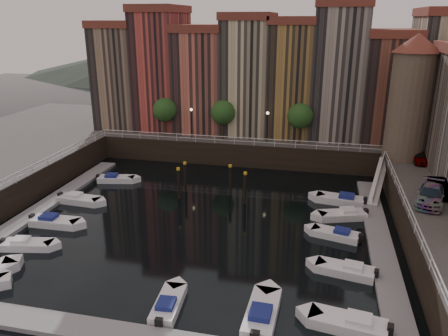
% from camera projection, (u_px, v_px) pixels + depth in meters
% --- Properties ---
extents(ground, '(200.00, 200.00, 0.00)m').
position_uv_depth(ground, '(201.00, 219.00, 41.88)').
color(ground, black).
rests_on(ground, ground).
extents(quay_far, '(80.00, 20.00, 3.00)m').
position_uv_depth(quay_far, '(247.00, 136.00, 65.39)').
color(quay_far, black).
rests_on(quay_far, ground).
extents(dock_left, '(2.00, 28.00, 0.35)m').
position_uv_depth(dock_left, '(45.00, 206.00, 44.29)').
color(dock_left, gray).
rests_on(dock_left, ground).
extents(dock_right, '(2.00, 28.00, 0.35)m').
position_uv_depth(dock_right, '(379.00, 240.00, 37.51)').
color(dock_right, gray).
rests_on(dock_right, ground).
extents(dock_near, '(30.00, 2.00, 0.35)m').
position_uv_depth(dock_near, '(124.00, 335.00, 26.13)').
color(dock_near, gray).
rests_on(dock_near, ground).
extents(mountains, '(145.00, 100.00, 18.00)m').
position_uv_depth(mountains, '(298.00, 53.00, 140.49)').
color(mountains, '#2D382D').
rests_on(mountains, ground).
extents(far_terrace, '(48.70, 10.30, 17.50)m').
position_uv_depth(far_terrace, '(270.00, 75.00, 59.34)').
color(far_terrace, '#896E57').
rests_on(far_terrace, quay_far).
extents(corner_tower, '(5.20, 5.20, 13.80)m').
position_uv_depth(corner_tower, '(411.00, 96.00, 47.78)').
color(corner_tower, '#6B5B4C').
rests_on(corner_tower, quay_right).
extents(promenade_trees, '(21.20, 3.20, 5.20)m').
position_uv_depth(promenade_trees, '(228.00, 113.00, 56.83)').
color(promenade_trees, black).
rests_on(promenade_trees, quay_far).
extents(street_lamps, '(10.36, 0.36, 4.18)m').
position_uv_depth(street_lamps, '(229.00, 120.00, 56.06)').
color(street_lamps, black).
rests_on(street_lamps, quay_far).
extents(railings, '(36.08, 34.04, 0.52)m').
position_uv_depth(railings, '(213.00, 165.00, 45.16)').
color(railings, white).
rests_on(railings, ground).
extents(gangway, '(2.78, 8.32, 3.73)m').
position_uv_depth(gangway, '(379.00, 178.00, 46.91)').
color(gangway, white).
rests_on(gangway, ground).
extents(mooring_pilings, '(7.43, 2.51, 3.78)m').
position_uv_depth(mooring_pilings, '(209.00, 183.00, 46.39)').
color(mooring_pilings, black).
rests_on(mooring_pilings, ground).
extents(boat_left_1, '(4.45, 2.33, 1.00)m').
position_uv_depth(boat_left_1, '(27.00, 245.00, 36.36)').
color(boat_left_1, white).
rests_on(boat_left_1, ground).
extents(boat_left_2, '(4.83, 1.86, 1.11)m').
position_uv_depth(boat_left_2, '(54.00, 222.00, 40.38)').
color(boat_left_2, white).
rests_on(boat_left_2, ground).
extents(boat_left_3, '(4.80, 1.97, 1.09)m').
position_uv_depth(boat_left_3, '(79.00, 199.00, 45.37)').
color(boat_left_3, white).
rests_on(boat_left_3, ground).
extents(boat_left_4, '(4.59, 2.42, 1.03)m').
position_uv_depth(boat_left_4, '(116.00, 179.00, 51.32)').
color(boat_left_4, white).
rests_on(boat_left_4, ground).
extents(boat_right_0, '(5.11, 2.52, 1.15)m').
position_uv_depth(boat_right_0, '(350.00, 324.00, 26.81)').
color(boat_right_0, white).
rests_on(boat_right_0, ground).
extents(boat_right_1, '(4.67, 2.41, 1.05)m').
position_uv_depth(boat_right_1, '(346.00, 270.00, 32.63)').
color(boat_right_1, white).
rests_on(boat_right_1, ground).
extents(boat_right_2, '(4.44, 2.53, 0.99)m').
position_uv_depth(boat_right_2, '(337.00, 234.00, 38.09)').
color(boat_right_2, white).
rests_on(boat_right_2, ground).
extents(boat_right_3, '(4.87, 3.05, 1.09)m').
position_uv_depth(boat_right_3, '(343.00, 215.00, 41.77)').
color(boat_right_3, white).
rests_on(boat_right_3, ground).
extents(boat_right_4, '(5.18, 2.47, 1.16)m').
position_uv_depth(boat_right_4, '(341.00, 200.00, 45.28)').
color(boat_right_4, white).
rests_on(boat_right_4, ground).
extents(boat_near_2, '(1.89, 4.46, 1.01)m').
position_uv_depth(boat_near_2, '(168.00, 305.00, 28.66)').
color(boat_near_2, white).
rests_on(boat_near_2, ground).
extents(boat_near_3, '(2.03, 5.25, 1.20)m').
position_uv_depth(boat_near_3, '(262.00, 314.00, 27.66)').
color(boat_near_3, white).
rests_on(boat_near_3, ground).
extents(car_a, '(1.90, 3.96, 1.31)m').
position_uv_depth(car_a, '(419.00, 158.00, 48.14)').
color(car_a, gray).
rests_on(car_a, quay_right).
extents(car_b, '(1.91, 4.39, 1.40)m').
position_uv_depth(car_b, '(443.00, 188.00, 39.28)').
color(car_b, gray).
rests_on(car_b, quay_right).
extents(car_c, '(3.49, 5.69, 1.54)m').
position_uv_depth(car_c, '(430.00, 196.00, 37.40)').
color(car_c, gray).
rests_on(car_c, quay_right).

